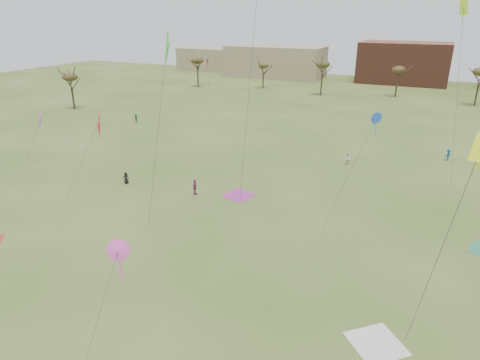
% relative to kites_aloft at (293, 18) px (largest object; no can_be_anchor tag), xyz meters
% --- Properties ---
extents(ground, '(260.00, 260.00, 0.00)m').
position_rel_kites_aloft_xyz_m(ground, '(-2.71, -17.45, -19.70)').
color(ground, '#3C531A').
rests_on(ground, ground).
extents(flyer_mid_a, '(0.86, 0.86, 1.51)m').
position_rel_kites_aloft_xyz_m(flyer_mid_a, '(-21.08, -0.11, -18.95)').
color(flyer_mid_a, black).
rests_on(flyer_mid_a, ground).
extents(spectator_mid_d, '(0.68, 1.18, 1.90)m').
position_rel_kites_aloft_xyz_m(spectator_mid_d, '(-11.40, 0.54, -18.75)').
color(spectator_mid_d, '#983F77').
rests_on(spectator_mid_d, ground).
extents(spectator_mid_e, '(1.06, 0.98, 1.75)m').
position_rel_kites_aloft_xyz_m(spectator_mid_e, '(2.81, 18.90, -18.83)').
color(spectator_mid_e, white).
rests_on(spectator_mid_e, ground).
extents(flyer_far_a, '(1.21, 1.54, 1.64)m').
position_rel_kites_aloft_xyz_m(flyer_far_a, '(-40.24, 26.43, -18.88)').
color(flyer_far_a, '#226840').
rests_on(flyer_far_a, ground).
extents(flyer_far_c, '(1.17, 1.31, 1.76)m').
position_rel_kites_aloft_xyz_m(flyer_far_c, '(15.70, 26.94, -18.82)').
color(flyer_far_c, navy).
rests_on(flyer_far_c, ground).
extents(blanket_cream, '(4.46, 4.46, 0.03)m').
position_rel_kites_aloft_xyz_m(blanket_cream, '(11.75, -15.36, -19.70)').
color(blanket_cream, white).
rests_on(blanket_cream, ground).
extents(blanket_plum, '(3.85, 3.85, 0.03)m').
position_rel_kites_aloft_xyz_m(blanket_plum, '(-6.58, 2.53, -19.70)').
color(blanket_plum, '#A6338F').
rests_on(blanket_plum, ground).
extents(kites_aloft, '(75.73, 56.51, 27.84)m').
position_rel_kites_aloft_xyz_m(kites_aloft, '(0.00, 0.00, 0.00)').
color(kites_aloft, '#B31325').
rests_on(kites_aloft, ground).
extents(tree_line, '(117.44, 49.32, 8.91)m').
position_rel_kites_aloft_xyz_m(tree_line, '(-5.55, 61.68, -12.61)').
color(tree_line, '#3A2B1E').
rests_on(tree_line, ground).
extents(building_tan, '(32.00, 14.00, 10.00)m').
position_rel_kites_aloft_xyz_m(building_tan, '(-37.71, 97.55, -14.70)').
color(building_tan, '#937F60').
rests_on(building_tan, ground).
extents(building_brick, '(26.00, 16.00, 12.00)m').
position_rel_kites_aloft_xyz_m(building_brick, '(2.29, 102.55, -13.70)').
color(building_brick, brown).
rests_on(building_brick, ground).
extents(building_tan_west, '(20.00, 12.00, 8.00)m').
position_rel_kites_aloft_xyz_m(building_tan_west, '(-67.71, 104.55, -15.70)').
color(building_tan_west, '#937F60').
rests_on(building_tan_west, ground).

